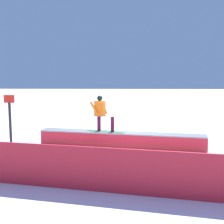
{
  "coord_description": "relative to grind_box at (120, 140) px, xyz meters",
  "views": [
    {
      "loc": [
        -0.05,
        10.62,
        2.7
      ],
      "look_at": [
        0.29,
        0.95,
        1.51
      ],
      "focal_mm": 43.81,
      "sensor_mm": 36.0,
      "label": 1
    }
  ],
  "objects": [
    {
      "name": "safety_fence",
      "position": [
        0.0,
        4.43,
        0.28
      ],
      "size": [
        12.32,
        2.32,
        1.09
      ],
      "primitive_type": "cube",
      "rotation": [
        0.0,
        0.0,
        -0.18
      ],
      "color": "red",
      "rests_on": "ground_plane"
    },
    {
      "name": "ground_plane",
      "position": [
        0.0,
        0.0,
        -0.27
      ],
      "size": [
        120.0,
        120.0,
        0.0
      ],
      "primitive_type": "plane",
      "color": "white"
    },
    {
      "name": "trail_marker",
      "position": [
        4.19,
        0.51,
        0.85
      ],
      "size": [
        0.4,
        0.1,
        2.09
      ],
      "color": "#262628",
      "rests_on": "ground_plane"
    },
    {
      "name": "snowboarder",
      "position": [
        0.76,
        -0.17,
        1.1
      ],
      "size": [
        1.54,
        0.79,
        1.45
      ],
      "color": "#368353",
      "rests_on": "grind_box"
    },
    {
      "name": "grind_box",
      "position": [
        0.0,
        0.0,
        0.0
      ],
      "size": [
        6.57,
        1.82,
        0.59
      ],
      "color": "red",
      "rests_on": "ground_plane"
    }
  ]
}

